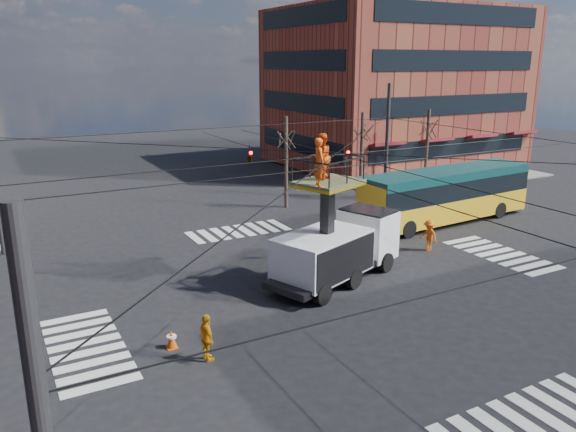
# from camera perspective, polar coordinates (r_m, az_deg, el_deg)

# --- Properties ---
(ground) EXTENTS (120.00, 120.00, 0.00)m
(ground) POSITION_cam_1_polar(r_m,az_deg,el_deg) (23.95, 4.67, -7.71)
(ground) COLOR black
(ground) RESTS_ON ground
(sidewalk_ne) EXTENTS (18.00, 18.00, 0.12)m
(sidewalk_ne) POSITION_cam_1_polar(r_m,az_deg,el_deg) (52.31, 11.47, 4.87)
(sidewalk_ne) COLOR slate
(sidewalk_ne) RESTS_ON ground
(crosswalks) EXTENTS (22.40, 22.40, 0.02)m
(crosswalks) POSITION_cam_1_polar(r_m,az_deg,el_deg) (23.94, 4.67, -7.68)
(crosswalks) COLOR silver
(crosswalks) RESTS_ON ground
(building_ne) EXTENTS (20.06, 16.06, 14.00)m
(building_ne) POSITION_cam_1_polar(r_m,az_deg,el_deg) (54.44, 10.63, 12.69)
(building_ne) COLOR maroon
(building_ne) RESTS_ON ground
(overhead_network) EXTENTS (24.24, 24.24, 8.00)m
(overhead_network) POSITION_cam_1_polar(r_m,az_deg,el_deg) (22.90, 4.20, 2.52)
(overhead_network) COLOR #2D2D30
(overhead_network) RESTS_ON ground
(tree_a) EXTENTS (2.00, 2.00, 6.00)m
(tree_a) POSITION_cam_1_polar(r_m,az_deg,el_deg) (36.50, -0.19, 7.95)
(tree_a) COLOR #382B21
(tree_a) RESTS_ON ground
(tree_b) EXTENTS (2.00, 2.00, 6.00)m
(tree_b) POSITION_cam_1_polar(r_m,az_deg,el_deg) (39.68, 7.55, 8.42)
(tree_b) COLOR #382B21
(tree_b) RESTS_ON ground
(tree_c) EXTENTS (2.00, 2.00, 6.00)m
(tree_c) POSITION_cam_1_polar(r_m,az_deg,el_deg) (43.46, 14.05, 8.70)
(tree_c) COLOR #382B21
(tree_c) RESTS_ON ground
(utility_truck) EXTENTS (7.36, 4.62, 6.56)m
(utility_truck) POSITION_cam_1_polar(r_m,az_deg,el_deg) (24.64, 5.07, -1.79)
(utility_truck) COLOR black
(utility_truck) RESTS_ON ground
(city_bus) EXTENTS (11.99, 3.36, 3.20)m
(city_bus) POSITION_cam_1_polar(r_m,az_deg,el_deg) (34.88, 15.75, 2.16)
(city_bus) COLOR gold
(city_bus) RESTS_ON ground
(traffic_cone) EXTENTS (0.36, 0.36, 0.65)m
(traffic_cone) POSITION_cam_1_polar(r_m,az_deg,el_deg) (19.82, -11.74, -12.14)
(traffic_cone) COLOR #CF4708
(traffic_cone) RESTS_ON ground
(worker_ground) EXTENTS (0.42, 0.96, 1.62)m
(worker_ground) POSITION_cam_1_polar(r_m,az_deg,el_deg) (18.65, -8.25, -12.14)
(worker_ground) COLOR orange
(worker_ground) RESTS_ON ground
(flagger) EXTENTS (0.68, 1.09, 1.62)m
(flagger) POSITION_cam_1_polar(r_m,az_deg,el_deg) (29.52, 14.10, -1.94)
(flagger) COLOR #D34F0D
(flagger) RESTS_ON ground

